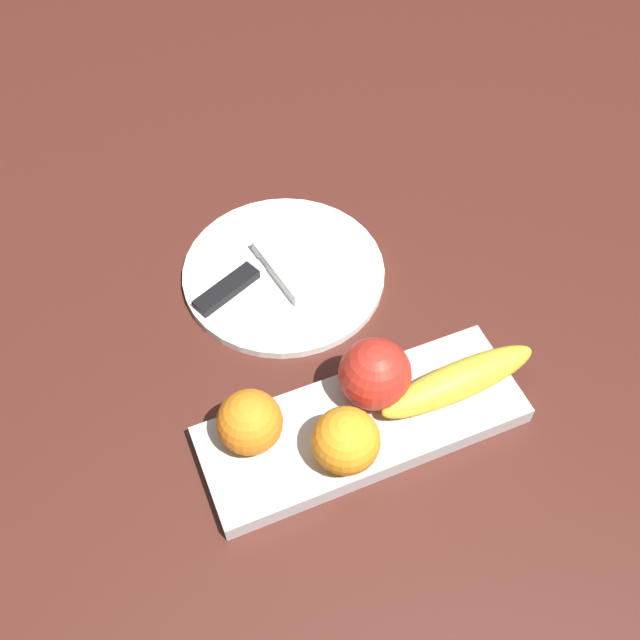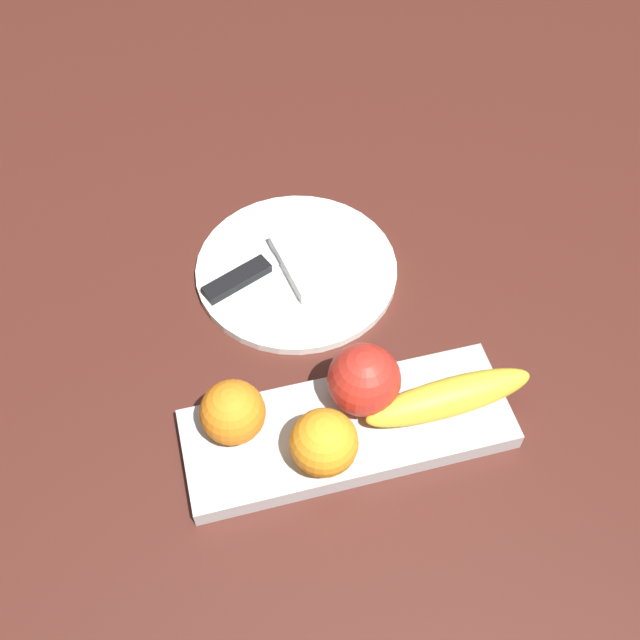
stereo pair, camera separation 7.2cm
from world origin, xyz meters
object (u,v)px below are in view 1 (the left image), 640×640
Objects in this scene: fruit_tray at (362,424)px; dinner_plate at (284,273)px; banana at (457,378)px; orange_near_banana at (346,441)px; knife at (236,283)px; apple at (375,374)px; orange_near_apple at (250,422)px; folded_napkin at (307,258)px.

dinner_plate is at bearing 90.00° from fruit_tray.
banana is 2.69× the size of orange_near_banana.
knife is (-0.03, 0.27, -0.04)m from orange_near_banana.
apple reaches higher than knife.
orange_near_banana is (0.08, -0.06, 0.00)m from orange_near_apple.
apple is (0.02, 0.03, 0.05)m from fruit_tray.
banana is (0.11, -0.00, 0.03)m from fruit_tray.
banana is at bearing -65.80° from dinner_plate.
banana is at bearing -77.65° from knife.
apple is at bearing -92.21° from folded_napkin.
fruit_tray is 5.14× the size of orange_near_apple.
apple is 1.14× the size of orange_near_apple.
dinner_plate is 0.06m from knife.
orange_near_banana reaches higher than knife.
dinner_plate is at bearing 82.59° from orange_near_banana.
orange_near_apple is (-0.23, 0.03, 0.01)m from banana.
orange_near_banana is at bearing -107.26° from knife.
folded_napkin reaches higher than fruit_tray.
orange_near_apple is 0.25m from dinner_plate.
apple is 0.45× the size of knife.
knife reaches higher than dinner_plate.
orange_near_apple is 0.27× the size of dinner_plate.
orange_near_apple reaches higher than fruit_tray.
apple reaches higher than banana.
banana is (0.09, -0.03, -0.02)m from apple.
banana reaches higher than folded_napkin.
fruit_tray is 3.25× the size of folded_napkin.
orange_near_apple is at bearing 144.97° from orange_near_banana.
orange_near_apple is at bearing -118.69° from dinner_plate.
banana is at bearing -7.14° from orange_near_apple.
knife is (-0.06, -0.00, 0.01)m from dinner_plate.
orange_near_apple reaches higher than folded_napkin.
apple is 0.08m from orange_near_banana.
banana is at bearing -72.36° from folded_napkin.
orange_near_banana is 0.28m from dinner_plate.
orange_near_banana is 0.28m from folded_napkin.
banana is 0.30m from knife.
banana is 0.27m from dinner_plate.
fruit_tray is 0.25m from knife.
banana reaches higher than knife.
folded_napkin is (0.01, 0.21, -0.04)m from apple.
folded_napkin is at bearing 104.68° from banana.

